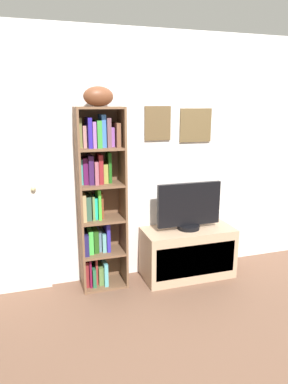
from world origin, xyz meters
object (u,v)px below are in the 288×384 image
Objects in this scene: tv_stand at (188,252)px; bookshelf at (98,198)px; television at (189,207)px; football at (98,96)px.

bookshelf is at bearing 173.59° from tv_stand.
television is (0.00, 0.00, 0.48)m from tv_stand.
football is at bearing 175.53° from tv_stand.
football is at bearing -48.66° from bookshelf.
bookshelf is at bearing 131.34° from football.
football reaches higher than television.
tv_stand is at bearing -90.00° from television.
tv_stand is 0.48m from television.
bookshelf reaches higher than tv_stand.
television is at bearing -6.34° from bookshelf.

